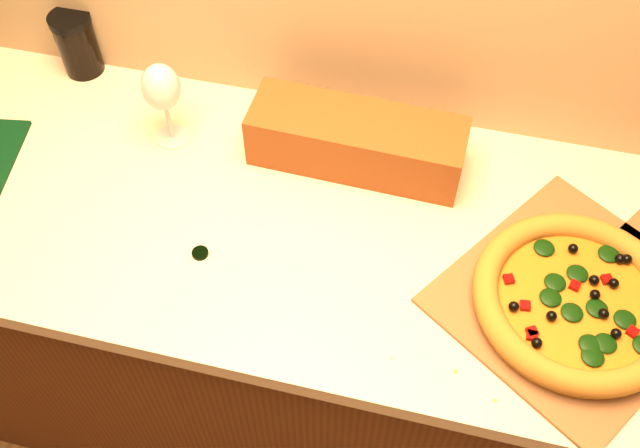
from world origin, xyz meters
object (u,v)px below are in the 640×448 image
at_px(wine_glass, 161,89).
at_px(dark_jar, 77,43).
at_px(pizza, 577,300).
at_px(pizza_peel, 578,293).
at_px(pepper_grinder, 432,174).

height_order(wine_glass, dark_jar, wine_glass).
bearing_deg(dark_jar, pizza, -19.14).
bearing_deg(pizza, dark_jar, 160.86).
distance_m(pizza_peel, pepper_grinder, 0.35).
xyz_separation_m(pizza_peel, dark_jar, (-1.12, 0.35, 0.07)).
bearing_deg(pepper_grinder, pizza, -37.44).
bearing_deg(wine_glass, pizza, -15.22).
bearing_deg(pizza, pizza_peel, 74.24).
relative_size(pizza_peel, pepper_grinder, 5.72).
height_order(pizza, dark_jar, dark_jar).
bearing_deg(dark_jar, pizza_peel, -17.40).
height_order(pepper_grinder, dark_jar, dark_jar).
height_order(pizza, wine_glass, wine_glass).
distance_m(pizza_peel, dark_jar, 1.18).
bearing_deg(pizza_peel, wine_glass, -158.82).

